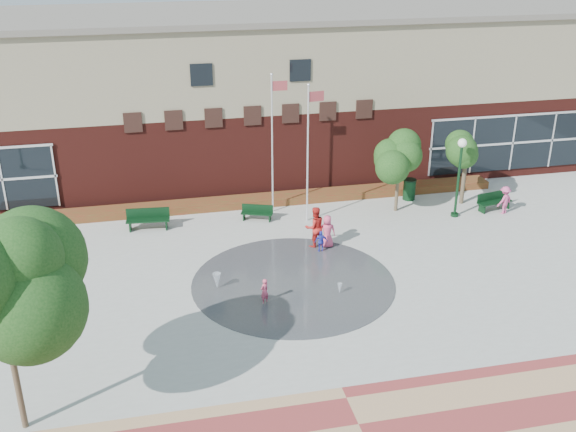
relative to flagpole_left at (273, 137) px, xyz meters
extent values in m
plane|color=#666056|center=(-0.67, -10.50, -3.97)|extent=(120.00, 120.00, 0.00)
cube|color=#A8A8A0|center=(-0.67, -6.50, -3.97)|extent=(46.00, 18.00, 0.01)
cylinder|color=#383A3D|center=(-0.67, -7.50, -3.97)|extent=(8.40, 8.40, 0.01)
cube|color=#521A15|center=(-0.67, 7.00, -1.72)|extent=(44.00, 10.00, 4.50)
cube|color=gray|center=(-0.67, 7.00, 2.78)|extent=(44.00, 10.00, 4.50)
cube|color=slate|center=(-0.67, 7.00, 5.08)|extent=(44.40, 10.40, 0.30)
cube|color=black|center=(14.33, 1.98, -1.86)|extent=(10.00, 0.12, 3.19)
cube|color=black|center=(-3.17, 1.98, 2.82)|extent=(1.10, 0.10, 1.10)
cube|color=black|center=(1.83, 1.98, 2.82)|extent=(1.10, 0.10, 1.10)
cube|color=maroon|center=(-0.67, 1.10, -3.97)|extent=(26.00, 1.20, 0.40)
cylinder|color=white|center=(-0.04, 0.00, -0.46)|extent=(0.09, 0.09, 7.03)
sphere|color=white|center=(-0.04, 0.00, 3.10)|extent=(0.14, 0.14, 0.14)
cube|color=#A43B40|center=(0.35, 0.00, 2.54)|extent=(0.77, 0.03, 0.47)
cylinder|color=white|center=(1.39, -1.50, -0.58)|extent=(0.09, 0.09, 6.79)
sphere|color=white|center=(1.39, -1.50, 2.86)|extent=(0.14, 0.14, 0.14)
cube|color=#A43B40|center=(1.78, -1.45, 2.29)|extent=(0.78, 0.13, 0.48)
cylinder|color=black|center=(8.84, -2.58, -2.13)|extent=(0.13, 0.13, 3.69)
cylinder|color=black|center=(8.84, -2.58, -3.89)|extent=(0.39, 0.39, 0.17)
sphere|color=white|center=(8.84, -2.58, -0.09)|extent=(0.43, 0.43, 0.43)
cube|color=black|center=(-6.36, -0.89, -3.46)|extent=(2.11, 0.77, 0.07)
cube|color=black|center=(-6.33, -0.64, -3.19)|extent=(2.07, 0.25, 0.52)
cube|color=black|center=(-1.04, -0.94, -3.58)|extent=(1.63, 0.95, 0.05)
cube|color=black|center=(-0.97, -0.76, -3.38)|extent=(1.49, 0.59, 0.39)
cube|color=black|center=(11.15, -2.31, -3.50)|extent=(1.95, 0.90, 0.06)
cube|color=black|center=(11.11, -2.08, -3.26)|extent=(1.85, 0.44, 0.47)
cylinder|color=black|center=(7.41, 0.03, -3.43)|extent=(0.66, 0.66, 1.10)
cylinder|color=black|center=(7.41, 0.03, -2.86)|extent=(0.70, 0.70, 0.07)
cylinder|color=#483B2A|center=(-10.34, -14.22, -2.00)|extent=(0.18, 0.18, 3.94)
cylinder|color=#483B2A|center=(6.17, -1.27, -2.72)|extent=(0.17, 0.17, 2.51)
cylinder|color=#483B2A|center=(9.93, -1.08, -2.71)|extent=(0.22, 0.22, 2.52)
cone|color=white|center=(-3.80, -7.32, -3.97)|extent=(0.35, 0.35, 0.67)
cone|color=white|center=(0.94, -8.78, -3.97)|extent=(0.20, 0.20, 0.44)
imported|color=#D94C6D|center=(-2.13, -8.83, -3.44)|extent=(0.47, 0.43, 1.07)
imported|color=red|center=(1.04, -4.38, -3.00)|extent=(1.05, 0.88, 1.95)
imported|color=#EC4F78|center=(1.59, -4.53, -3.20)|extent=(0.84, 0.63, 1.55)
imported|color=#333DC3|center=(1.18, -4.99, -3.46)|extent=(0.61, 0.25, 1.03)
imported|color=#D34F87|center=(11.42, -2.77, -3.24)|extent=(1.09, 0.87, 1.47)
camera|label=1|loc=(-6.13, -31.26, 9.78)|focal=42.00mm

